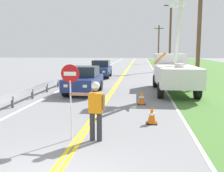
{
  "coord_description": "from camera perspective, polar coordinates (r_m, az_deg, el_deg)",
  "views": [
    {
      "loc": [
        1.89,
        -4.69,
        2.77
      ],
      "look_at": [
        0.66,
        6.29,
        1.2
      ],
      "focal_mm": 41.32,
      "sensor_mm": 36.0,
      "label": 1
    }
  ],
  "objects": [
    {
      "name": "centerline_yellow_left",
      "position": [
        24.92,
        1.82,
        1.72
      ],
      "size": [
        0.11,
        110.0,
        0.01
      ],
      "primitive_type": "cube",
      "color": "yellow",
      "rests_on": "ground"
    },
    {
      "name": "centerline_yellow_right",
      "position": [
        24.91,
        2.24,
        1.71
      ],
      "size": [
        0.11,
        110.0,
        0.01
      ],
      "primitive_type": "cube",
      "color": "yellow",
      "rests_on": "ground"
    },
    {
      "name": "edge_line_right",
      "position": [
        24.9,
        10.32,
        1.58
      ],
      "size": [
        0.12,
        110.0,
        0.01
      ],
      "primitive_type": "cube",
      "color": "silver",
      "rests_on": "ground"
    },
    {
      "name": "edge_line_left",
      "position": [
        25.44,
        -6.09,
        1.81
      ],
      "size": [
        0.12,
        110.0,
        0.01
      ],
      "primitive_type": "cube",
      "color": "silver",
      "rests_on": "ground"
    },
    {
      "name": "flagger_worker",
      "position": [
        7.79,
        -3.71,
        -4.72
      ],
      "size": [
        1.09,
        0.26,
        1.83
      ],
      "color": "#2D2D33",
      "rests_on": "ground"
    },
    {
      "name": "stop_sign_paddle",
      "position": [
        7.89,
        -9.21,
        0.24
      ],
      "size": [
        0.56,
        0.04,
        2.33
      ],
      "color": "silver",
      "rests_on": "ground"
    },
    {
      "name": "utility_bucket_truck",
      "position": [
        17.45,
        13.42,
        3.49
      ],
      "size": [
        2.67,
        6.84,
        6.2
      ],
      "color": "white",
      "rests_on": "ground"
    },
    {
      "name": "oncoming_sedan_nearest",
      "position": [
        16.51,
        -6.21,
        1.3
      ],
      "size": [
        1.97,
        4.13,
        1.7
      ],
      "color": "navy",
      "rests_on": "ground"
    },
    {
      "name": "oncoming_sedan_second",
      "position": [
        25.7,
        -2.5,
        3.76
      ],
      "size": [
        1.99,
        4.14,
        1.7
      ],
      "color": "navy",
      "rests_on": "ground"
    },
    {
      "name": "utility_pole_near",
      "position": [
        18.74,
        18.7,
        11.22
      ],
      "size": [
        1.8,
        0.28,
        7.5
      ],
      "color": "brown",
      "rests_on": "ground"
    },
    {
      "name": "utility_pole_mid",
      "position": [
        34.94,
        12.77,
        11.0
      ],
      "size": [
        1.8,
        0.28,
        8.96
      ],
      "color": "brown",
      "rests_on": "ground"
    },
    {
      "name": "utility_pole_far",
      "position": [
        53.65,
        10.28,
        9.24
      ],
      "size": [
        1.8,
        0.28,
        7.57
      ],
      "color": "brown",
      "rests_on": "ground"
    },
    {
      "name": "traffic_cone_lead",
      "position": [
        9.83,
        8.82,
        -6.36
      ],
      "size": [
        0.4,
        0.4,
        0.7
      ],
      "color": "orange",
      "rests_on": "ground"
    },
    {
      "name": "traffic_cone_mid",
      "position": [
        13.14,
        6.58,
        -2.64
      ],
      "size": [
        0.4,
        0.4,
        0.7
      ],
      "color": "orange",
      "rests_on": "ground"
    },
    {
      "name": "guardrail_left_shoulder",
      "position": [
        20.53,
        -10.88,
        1.65
      ],
      "size": [
        0.1,
        32.0,
        0.71
      ],
      "color": "#9EA0A3",
      "rests_on": "ground"
    }
  ]
}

